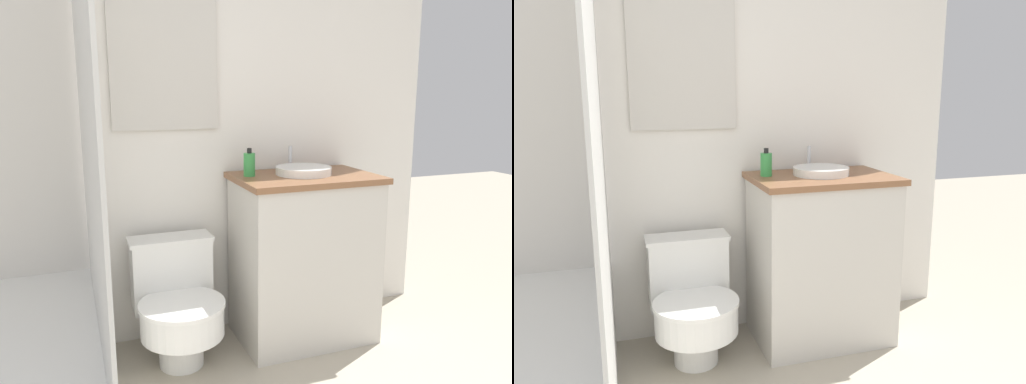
# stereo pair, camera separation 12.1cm
# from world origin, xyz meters

# --- Properties ---
(wall_back) EXTENTS (3.04, 0.07, 2.50)m
(wall_back) POSITION_xyz_m (-0.00, 2.39, 1.26)
(wall_back) COLOR white
(wall_back) RESTS_ON ground_plane
(shower_area) EXTENTS (0.63, 1.47, 1.98)m
(shower_area) POSITION_xyz_m (-0.69, 1.63, 0.27)
(shower_area) COLOR white
(shower_area) RESTS_ON ground_plane
(toilet) EXTENTS (0.41, 0.53, 0.59)m
(toilet) POSITION_xyz_m (-0.03, 2.10, 0.30)
(toilet) COLOR white
(toilet) RESTS_ON ground_plane
(vanity) EXTENTS (0.72, 0.49, 0.88)m
(vanity) POSITION_xyz_m (0.65, 2.10, 0.44)
(vanity) COLOR beige
(vanity) RESTS_ON ground_plane
(sink) EXTENTS (0.29, 0.32, 0.13)m
(sink) POSITION_xyz_m (0.65, 2.12, 0.90)
(sink) COLOR white
(sink) RESTS_ON vanity
(soap_bottle) EXTENTS (0.06, 0.06, 0.14)m
(soap_bottle) POSITION_xyz_m (0.38, 2.17, 0.94)
(soap_bottle) COLOR green
(soap_bottle) RESTS_ON vanity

